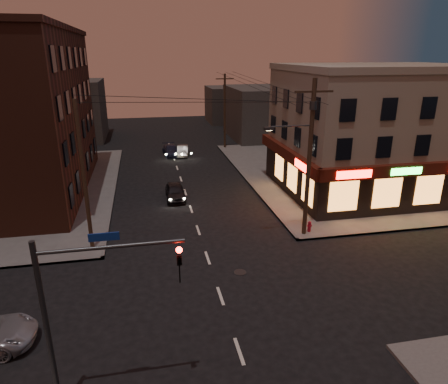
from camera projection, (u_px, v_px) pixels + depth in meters
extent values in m
plane|color=black|center=(220.00, 296.00, 19.98)|extent=(120.00, 120.00, 0.00)
cube|color=#514F4C|center=(357.00, 171.00, 40.92)|extent=(24.00, 28.00, 0.15)
cube|color=gray|center=(375.00, 132.00, 33.78)|extent=(15.00, 12.00, 10.00)
cube|color=gray|center=(383.00, 67.00, 32.04)|extent=(15.20, 12.20, 0.50)
cube|color=black|center=(414.00, 192.00, 29.36)|extent=(15.12, 0.25, 3.40)
cube|color=black|center=(290.00, 175.00, 33.46)|extent=(0.25, 12.12, 3.40)
cube|color=#44130A|center=(420.00, 169.00, 28.49)|extent=(15.60, 0.50, 0.90)
cube|color=#44130A|center=(287.00, 154.00, 32.81)|extent=(0.50, 12.60, 0.90)
cube|color=#FF140C|center=(354.00, 175.00, 27.24)|extent=(2.60, 0.06, 0.55)
cube|color=#26FF3F|center=(407.00, 171.00, 28.00)|extent=(2.40, 0.06, 0.50)
cube|color=#FF140C|center=(302.00, 166.00, 29.25)|extent=(0.06, 2.60, 0.55)
cube|color=#FF9238|center=(408.00, 192.00, 29.08)|extent=(12.40, 0.08, 2.20)
cube|color=#FF9238|center=(292.00, 177.00, 32.48)|extent=(0.08, 8.40, 2.20)
cube|color=#452116|center=(2.00, 116.00, 32.63)|extent=(12.00, 20.00, 13.00)
cube|color=#3F3D3A|center=(266.00, 112.00, 56.61)|extent=(10.00, 12.00, 7.00)
cube|color=#3F3D3A|center=(70.00, 110.00, 55.06)|extent=(9.00, 10.00, 8.00)
cube|color=#3F3D3A|center=(231.00, 105.00, 69.34)|extent=(8.00, 8.00, 6.00)
cylinder|color=#382619|center=(309.00, 160.00, 24.92)|extent=(0.28, 0.28, 10.00)
cube|color=#382619|center=(314.00, 92.00, 23.54)|extent=(2.40, 0.12, 0.12)
cylinder|color=#333538|center=(313.00, 105.00, 23.80)|extent=(0.44, 0.44, 0.50)
cylinder|color=#333538|center=(291.00, 126.00, 23.95)|extent=(2.60, 0.10, 0.10)
cube|color=#333538|center=(269.00, 129.00, 23.72)|extent=(0.60, 0.25, 0.18)
cube|color=#FFD88C|center=(269.00, 130.00, 23.75)|extent=(0.35, 0.15, 0.04)
cylinder|color=#382619|center=(225.00, 111.00, 49.32)|extent=(0.26, 0.26, 9.00)
cylinder|color=#382619|center=(84.00, 178.00, 23.17)|extent=(0.24, 0.24, 9.00)
cylinder|color=#333538|center=(48.00, 333.00, 12.50)|extent=(0.18, 0.18, 6.40)
cylinder|color=#333538|center=(112.00, 247.00, 11.99)|extent=(4.40, 0.12, 0.12)
imported|color=black|center=(179.00, 255.00, 12.53)|extent=(0.16, 0.20, 1.00)
sphere|color=#FF0C05|center=(179.00, 250.00, 12.34)|extent=(0.20, 0.20, 0.20)
cube|color=navy|center=(104.00, 237.00, 11.83)|extent=(0.90, 0.05, 0.25)
imported|color=black|center=(175.00, 192.00, 33.03)|extent=(1.56, 3.80, 1.29)
imported|color=slate|center=(183.00, 151.00, 47.03)|extent=(1.71, 3.72, 1.18)
imported|color=#1A1F34|center=(171.00, 150.00, 47.11)|extent=(2.06, 4.30, 1.21)
cylinder|color=maroon|center=(309.00, 227.00, 26.74)|extent=(0.22, 0.22, 0.60)
sphere|color=maroon|center=(310.00, 223.00, 26.63)|extent=(0.24, 0.24, 0.24)
cylinder|color=maroon|center=(309.00, 226.00, 26.70)|extent=(0.32, 0.12, 0.12)
cylinder|color=maroon|center=(309.00, 226.00, 26.70)|extent=(0.12, 0.32, 0.12)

